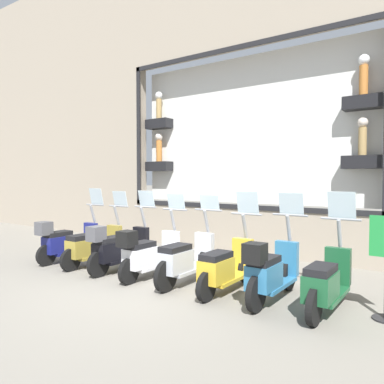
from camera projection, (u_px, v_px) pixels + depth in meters
ground_plane at (146, 285)px, 6.59m from camera, size 120.00×120.00×0.00m
building_facade at (242, 75)px, 9.37m from camera, size 1.18×36.00×8.76m
scooter_green_0 at (326, 283)px, 5.24m from camera, size 1.80×0.61×1.68m
scooter_teal_1 at (270, 271)px, 5.65m from camera, size 1.81×0.61×1.64m
scooter_yellow_2 at (225, 267)px, 6.16m from camera, size 1.79×0.60×1.65m
scooter_silver_3 at (185, 260)px, 6.63m from camera, size 1.81×0.60×1.56m
scooter_white_4 at (148, 254)px, 7.04m from camera, size 1.79×0.60×1.56m
scooter_black_5 at (117, 248)px, 7.51m from camera, size 1.80×0.60×1.61m
scooter_olive_6 at (92, 246)px, 8.02m from camera, size 1.79×0.61×1.58m
scooter_navy_7 at (66, 241)px, 8.43m from camera, size 1.79×0.61×1.63m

